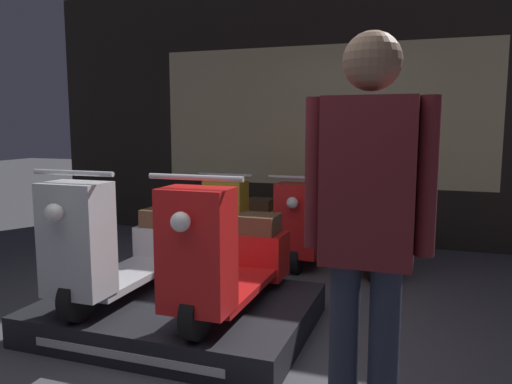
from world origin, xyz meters
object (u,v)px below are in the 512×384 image
object	(u,v)px
scooter_backrow_1	(308,227)
person_right_browsing	(367,219)
scooter_display_right	(229,256)
scooter_display_left	(122,246)
scooter_backrow_0	(242,222)
scooter_backrow_2	(380,232)

from	to	relation	value
scooter_backrow_1	person_right_browsing	xyz separation A→B (m)	(0.96, -3.05, 0.69)
scooter_display_right	scooter_backrow_1	world-z (taller)	scooter_display_right
scooter_display_left	scooter_backrow_1	bearing A→B (deg)	67.50
scooter_backrow_0	scooter_backrow_2	size ratio (longest dim) A/B	1.00
person_right_browsing	scooter_backrow_1	bearing A→B (deg)	107.43
person_right_browsing	scooter_display_left	bearing A→B (deg)	153.15
scooter_display_right	scooter_backrow_2	distance (m)	2.27
scooter_backrow_0	person_right_browsing	xyz separation A→B (m)	(1.71, -3.05, 0.69)
scooter_display_right	scooter_backrow_0	world-z (taller)	scooter_display_right
scooter_display_left	scooter_display_right	world-z (taller)	same
scooter_display_right	person_right_browsing	world-z (taller)	person_right_browsing
scooter_backrow_0	scooter_backrow_1	distance (m)	0.75
scooter_display_right	scooter_backrow_2	xyz separation A→B (m)	(0.80, 2.12, -0.21)
scooter_display_right	scooter_backrow_0	size ratio (longest dim) A/B	1.00
scooter_backrow_1	person_right_browsing	distance (m)	3.27
scooter_display_right	scooter_backrow_2	world-z (taller)	scooter_display_right
person_right_browsing	scooter_display_right	bearing A→B (deg)	137.24
scooter_backrow_2	scooter_display_left	bearing A→B (deg)	-127.55
scooter_display_left	scooter_backrow_0	size ratio (longest dim) A/B	1.00
scooter_backrow_1	person_right_browsing	world-z (taller)	person_right_browsing
scooter_backrow_0	scooter_display_right	bearing A→B (deg)	-71.63
scooter_backrow_0	scooter_backrow_1	size ratio (longest dim) A/B	1.00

